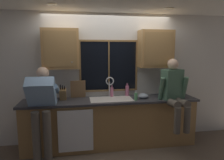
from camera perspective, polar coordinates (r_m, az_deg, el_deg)
back_wall at (r=4.14m, az=-1.16°, el=0.59°), size 5.63×0.12×2.55m
ceiling_downlight_left at (r=3.49m, az=-16.44°, el=19.71°), size 0.14×0.14×0.01m
ceiling_downlight_right at (r=3.81m, az=15.80°, el=18.76°), size 0.14×0.14×0.01m
window_glass at (r=4.05m, az=-0.90°, el=3.96°), size 1.10×0.02×0.95m
window_frame_top at (r=4.03m, az=-0.90°, el=10.95°), size 1.17×0.02×0.04m
window_frame_bottom at (r=4.11m, az=-0.86°, el=-2.91°), size 1.17×0.02×0.04m
window_frame_left at (r=3.99m, az=-8.97°, el=3.79°), size 0.03×0.02×0.95m
window_frame_right at (r=4.16m, az=6.88°, el=4.03°), size 0.03×0.02×0.95m
window_mullion_center at (r=4.04m, az=-0.88°, el=3.95°), size 0.02×0.02×0.95m
lower_cabinet_run at (r=4.01m, az=-0.37°, el=-12.01°), size 3.23×0.58×0.88m
countertop at (r=3.86m, az=-0.33°, el=-5.70°), size 3.29×0.62×0.04m
dishwasher_front at (r=3.66m, az=-10.13°, el=-13.90°), size 0.60×0.02×0.74m
upper_cabinet_left at (r=3.84m, az=-14.15°, el=8.46°), size 0.65×0.36×0.72m
upper_cabinet_right at (r=4.12m, az=12.13°, el=8.52°), size 0.65×0.36×0.72m
sink at (r=3.89m, az=-0.22°, el=-6.77°), size 0.80×0.46×0.21m
faucet at (r=3.98m, az=-0.54°, el=-1.21°), size 0.18×0.09×0.40m
person_standing at (r=3.55m, az=-19.06°, el=-6.43°), size 0.53×0.69×1.56m
person_sitting_on_counter at (r=3.92m, az=17.07°, el=-2.79°), size 0.54×0.65×1.26m
knife_block at (r=3.87m, az=-13.61°, el=-3.94°), size 0.12×0.18×0.32m
cutting_board at (r=3.98m, az=-9.50°, el=-2.56°), size 0.28×0.09×0.34m
mixing_bowl at (r=3.96m, az=8.76°, el=-4.46°), size 0.20×0.20×0.10m
soap_dispenser at (r=3.79m, az=6.72°, el=-4.55°), size 0.06×0.07×0.19m
bottle_green_glass at (r=4.05m, az=-0.03°, el=-3.30°), size 0.06×0.06×0.24m
bottle_tall_clear at (r=4.14m, az=4.29°, el=-2.92°), size 0.07×0.07×0.26m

